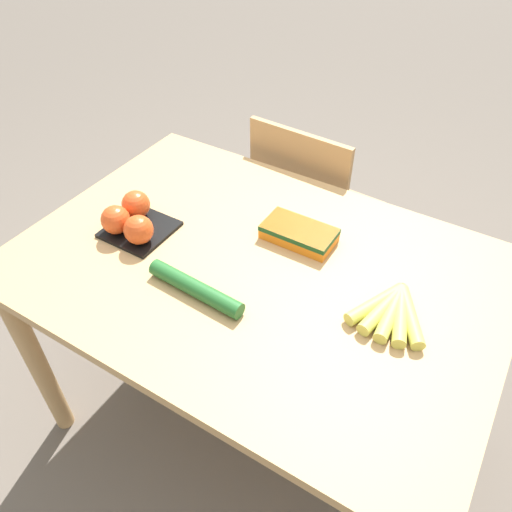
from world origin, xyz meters
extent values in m
plane|color=#665B51|center=(0.00, 0.00, 0.00)|extent=(12.00, 12.00, 0.00)
cube|color=tan|center=(0.00, 0.00, 0.75)|extent=(1.28, 0.89, 0.03)
cylinder|color=tan|center=(-0.58, -0.38, 0.37)|extent=(0.06, 0.06, 0.73)
cylinder|color=tan|center=(-0.58, 0.38, 0.37)|extent=(0.06, 0.06, 0.73)
cylinder|color=tan|center=(0.58, 0.38, 0.37)|extent=(0.06, 0.06, 0.73)
cube|color=tan|center=(-0.13, 0.70, 0.44)|extent=(0.44, 0.42, 0.03)
cube|color=tan|center=(-0.14, 0.51, 0.66)|extent=(0.39, 0.04, 0.43)
cylinder|color=tan|center=(0.06, 0.86, 0.21)|extent=(0.04, 0.04, 0.42)
cylinder|color=tan|center=(-0.30, 0.88, 0.21)|extent=(0.04, 0.04, 0.42)
cylinder|color=tan|center=(0.04, 0.52, 0.21)|extent=(0.04, 0.04, 0.42)
cylinder|color=tan|center=(-0.32, 0.54, 0.21)|extent=(0.04, 0.04, 0.42)
sphere|color=brown|center=(0.36, 0.10, 0.78)|extent=(0.03, 0.03, 0.03)
cylinder|color=#CCC651|center=(0.33, 0.02, 0.78)|extent=(0.10, 0.18, 0.03)
cylinder|color=#CCC651|center=(0.35, 0.01, 0.78)|extent=(0.06, 0.18, 0.03)
cylinder|color=#CCC651|center=(0.37, 0.01, 0.78)|extent=(0.04, 0.18, 0.03)
cylinder|color=#CCC651|center=(0.39, 0.01, 0.78)|extent=(0.08, 0.18, 0.03)
cylinder|color=#CCC651|center=(0.41, 0.02, 0.78)|extent=(0.12, 0.17, 0.03)
cube|color=black|center=(-0.36, -0.05, 0.77)|extent=(0.18, 0.18, 0.01)
sphere|color=#DB4C1E|center=(-0.40, -0.10, 0.82)|extent=(0.08, 0.08, 0.08)
sphere|color=#DB4C1E|center=(-0.32, -0.10, 0.82)|extent=(0.08, 0.08, 0.08)
sphere|color=#DB4C1E|center=(-0.40, -0.01, 0.82)|extent=(0.08, 0.08, 0.08)
cube|color=orange|center=(0.05, 0.15, 0.79)|extent=(0.20, 0.11, 0.04)
cube|color=#19471E|center=(0.05, 0.15, 0.80)|extent=(0.20, 0.11, 0.01)
cylinder|color=#236028|center=(-0.07, -0.17, 0.79)|extent=(0.28, 0.06, 0.04)
camera|label=1|loc=(0.50, -0.82, 1.67)|focal=35.00mm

